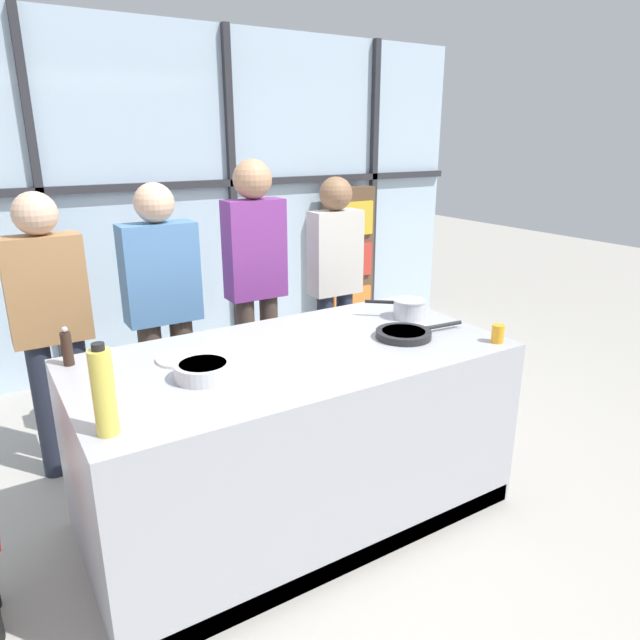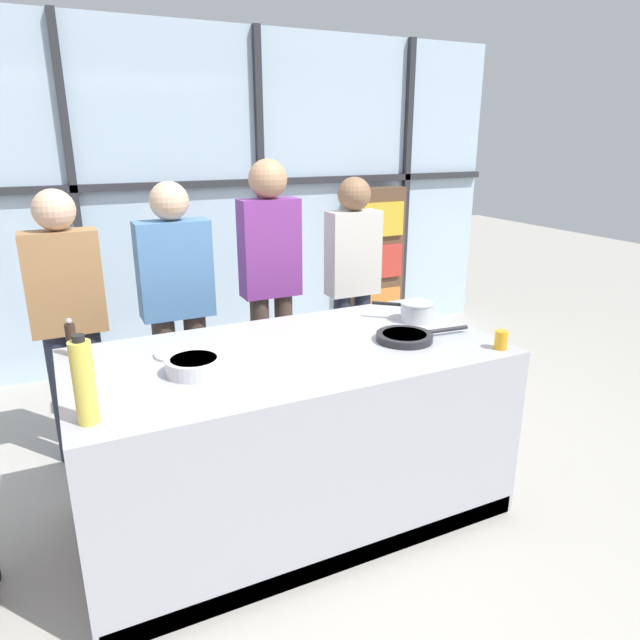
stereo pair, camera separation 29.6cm
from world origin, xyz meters
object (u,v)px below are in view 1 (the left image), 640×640
Objects in this scene: spectator_far_left at (51,320)px; white_plate at (183,358)px; spectator_far_right at (335,275)px; oil_bottle at (104,392)px; spectator_center_left at (163,303)px; frying_pan at (405,334)px; juice_glass_near at (498,334)px; pepper_grinder at (67,348)px; spectator_center_right at (256,274)px; saucepan at (409,308)px; mixing_bowl at (203,370)px.

white_plate is at bearing 117.22° from spectator_far_left.
oil_bottle is (-1.91, -1.43, 0.11)m from spectator_far_right.
spectator_far_right is (1.27, 0.00, 0.02)m from spectator_center_left.
white_plate is (-1.09, 0.32, -0.01)m from frying_pan.
frying_pan is 1.14m from white_plate.
spectator_far_left reaches higher than frying_pan.
pepper_grinder is at bearing 156.49° from juice_glass_near.
spectator_center_right is at bearing 47.52° from white_plate.
spectator_center_left is at bearing 180.00° from spectator_far_left.
spectator_center_left is 1.50m from saucepan.
frying_pan is (-0.35, -1.20, -0.03)m from spectator_far_right.
spectator_center_right is 5.23× the size of oil_bottle.
mixing_bowl is (-1.09, 0.05, 0.02)m from frying_pan.
spectator_center_right reaches higher than spectator_far_right.
mixing_bowl is 1.35× the size of pepper_grinder.
spectator_center_left is 17.85× the size of juice_glass_near.
white_plate is 0.74× the size of oil_bottle.
white_plate is 1.35× the size of pepper_grinder.
spectator_center_left is 1.27m from spectator_far_right.
oil_bottle is at bearing -89.24° from pepper_grinder.
spectator_far_left is at bearing 0.00° from spectator_far_right.
mixing_bowl is (0.46, -1.15, 0.01)m from spectator_far_left.
white_plate is (-0.81, -0.89, -0.13)m from spectator_center_right.
spectator_far_left is at bearing 141.63° from juice_glass_near.
spectator_far_right is 0.96m from saucepan.
white_plate is 0.73m from oil_bottle.
spectator_far_left is at bearing 142.23° from frying_pan.
spectator_center_left reaches higher than juice_glass_near.
frying_pan reaches higher than white_plate.
spectator_center_right reaches higher than spectator_far_left.
pepper_grinder is at bearing 88.67° from spectator_far_left.
saucepan is 1.83m from pepper_grinder.
spectator_center_right reaches higher than frying_pan.
spectator_center_right is 1.64m from juice_glass_near.
juice_glass_near is at bearing 112.96° from spectator_center_right.
oil_bottle is at bearing 48.34° from spectator_center_right.
spectator_center_right is at bearing 103.24° from frying_pan.
oil_bottle is at bearing 36.89° from spectator_far_right.
spectator_center_right reaches higher than pepper_grinder.
spectator_center_right is at bearing -180.00° from spectator_far_left.
juice_glass_near is at bearing -2.35° from oil_bottle.
mixing_bowl is 0.67m from pepper_grinder.
spectator_far_right reaches higher than saucepan.
oil_bottle is (-0.64, -1.43, 0.13)m from spectator_center_left.
spectator_far_left is at bearing -0.00° from spectator_center_left.
spectator_center_left is at bearing 81.32° from mixing_bowl.
spectator_center_right is (1.27, 0.00, 0.11)m from spectator_far_left.
spectator_far_left is 0.92× the size of spectator_center_right.
mixing_bowl is 2.69× the size of juice_glass_near.
juice_glass_near is (1.45, -0.36, 0.01)m from mixing_bowl.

